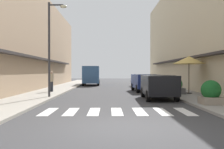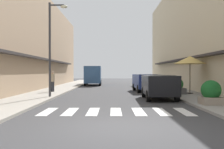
# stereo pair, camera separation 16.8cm
# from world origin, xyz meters

# --- Properties ---
(ground_plane) EXTENTS (85.52, 85.52, 0.00)m
(ground_plane) POSITION_xyz_m (0.00, 15.55, 0.00)
(ground_plane) COLOR #38383A
(sidewalk_left) EXTENTS (2.75, 54.42, 0.12)m
(sidewalk_left) POSITION_xyz_m (-5.11, 15.55, 0.06)
(sidewalk_left) COLOR #9E998E
(sidewalk_left) RESTS_ON ground_plane
(sidewalk_right) EXTENTS (2.75, 54.42, 0.12)m
(sidewalk_right) POSITION_xyz_m (5.11, 15.55, 0.06)
(sidewalk_right) COLOR gray
(sidewalk_right) RESTS_ON ground_plane
(building_row_left) EXTENTS (5.50, 36.99, 9.12)m
(building_row_left) POSITION_xyz_m (-8.98, 16.49, 4.56)
(building_row_left) COLOR tan
(building_row_left) RESTS_ON ground_plane
(building_row_right) EXTENTS (5.50, 36.99, 11.27)m
(building_row_right) POSITION_xyz_m (8.98, 16.49, 5.63)
(building_row_right) COLOR beige
(building_row_right) RESTS_ON ground_plane
(crosswalk) EXTENTS (6.15, 2.20, 0.01)m
(crosswalk) POSITION_xyz_m (-0.00, 3.16, 0.01)
(crosswalk) COLOR silver
(crosswalk) RESTS_ON ground_plane
(parked_car_near) EXTENTS (1.88, 4.02, 1.47)m
(parked_car_near) POSITION_xyz_m (2.68, 8.05, 0.92)
(parked_car_near) COLOR black
(parked_car_near) RESTS_ON ground_plane
(parked_car_mid) EXTENTS (1.96, 4.26, 1.47)m
(parked_car_mid) POSITION_xyz_m (2.68, 14.27, 0.92)
(parked_car_mid) COLOR navy
(parked_car_mid) RESTS_ON ground_plane
(delivery_van) EXTENTS (2.12, 5.45, 2.37)m
(delivery_van) POSITION_xyz_m (-2.53, 24.95, 1.41)
(delivery_van) COLOR #33598C
(delivery_van) RESTS_ON ground_plane
(street_lamp) EXTENTS (1.19, 0.28, 5.87)m
(street_lamp) POSITION_xyz_m (-3.89, 8.61, 3.67)
(street_lamp) COLOR #38383D
(street_lamp) RESTS_ON sidewalk_left
(cafe_umbrella) EXTENTS (2.30, 2.30, 2.67)m
(cafe_umbrella) POSITION_xyz_m (5.42, 10.91, 2.50)
(cafe_umbrella) COLOR #262626
(cafe_umbrella) RESTS_ON sidewalk_right
(planter_corner) EXTENTS (0.96, 0.96, 1.15)m
(planter_corner) POSITION_xyz_m (4.54, 4.66, 0.66)
(planter_corner) COLOR gray
(planter_corner) RESTS_ON sidewalk_right
(planter_midblock) EXTENTS (0.97, 0.97, 1.08)m
(planter_midblock) POSITION_xyz_m (4.46, 10.58, 0.59)
(planter_midblock) COLOR #4C4C4C
(planter_midblock) RESTS_ON sidewalk_right
(pedestrian_walking_near) EXTENTS (0.34, 0.34, 1.59)m
(pedestrian_walking_near) POSITION_xyz_m (-4.83, 12.70, 0.95)
(pedestrian_walking_near) COLOR #282B33
(pedestrian_walking_near) RESTS_ON sidewalk_left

